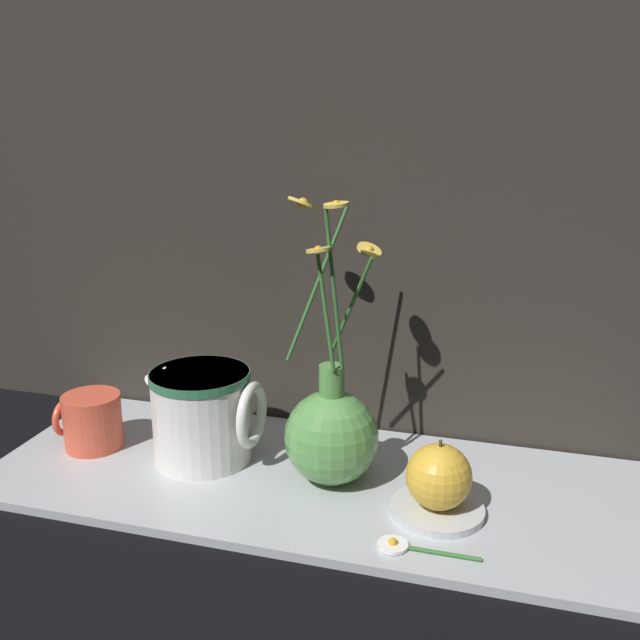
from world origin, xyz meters
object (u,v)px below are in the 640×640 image
object	(u,v)px
vase_with_flowers	(331,432)
ceramic_pitcher	(203,412)
yellow_mug	(91,421)
orange_fruit	(439,477)

from	to	relation	value
vase_with_flowers	ceramic_pitcher	xyz separation A→B (m)	(-0.19, 0.01, 0.00)
yellow_mug	orange_fruit	size ratio (longest dim) A/B	1.06
yellow_mug	ceramic_pitcher	size ratio (longest dim) A/B	0.57
yellow_mug	orange_fruit	distance (m)	0.52
vase_with_flowers	ceramic_pitcher	bearing A→B (deg)	177.05
vase_with_flowers	yellow_mug	world-z (taller)	vase_with_flowers
ceramic_pitcher	yellow_mug	bearing A→B (deg)	-176.27
orange_fruit	yellow_mug	bearing A→B (deg)	175.22
vase_with_flowers	orange_fruit	size ratio (longest dim) A/B	4.23
yellow_mug	orange_fruit	bearing A→B (deg)	-4.78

